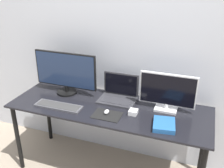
% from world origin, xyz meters
% --- Properties ---
extents(wall_back, '(7.00, 0.05, 2.50)m').
position_xyz_m(wall_back, '(0.00, 0.72, 1.25)').
color(wall_back, silver).
rests_on(wall_back, ground_plane).
extents(desk, '(1.86, 0.65, 0.75)m').
position_xyz_m(desk, '(0.00, 0.33, 0.67)').
color(desk, black).
rests_on(desk, ground_plane).
extents(monitor_left, '(0.66, 0.20, 0.43)m').
position_xyz_m(monitor_left, '(-0.51, 0.45, 0.98)').
color(monitor_left, black).
rests_on(monitor_left, desk).
extents(monitor_right, '(0.50, 0.14, 0.35)m').
position_xyz_m(monitor_right, '(0.51, 0.45, 0.93)').
color(monitor_right, silver).
rests_on(monitor_right, desk).
extents(laptop, '(0.35, 0.24, 0.25)m').
position_xyz_m(laptop, '(0.04, 0.50, 0.81)').
color(laptop, '#333338').
rests_on(laptop, desk).
extents(keyboard, '(0.45, 0.14, 0.02)m').
position_xyz_m(keyboard, '(-0.44, 0.16, 0.76)').
color(keyboard, '#4C4C51').
rests_on(keyboard, desk).
extents(mousepad, '(0.25, 0.18, 0.00)m').
position_xyz_m(mousepad, '(0.04, 0.17, 0.75)').
color(mousepad, black).
rests_on(mousepad, desk).
extents(mouse, '(0.04, 0.07, 0.03)m').
position_xyz_m(mouse, '(0.03, 0.20, 0.77)').
color(mouse, silver).
rests_on(mouse, mousepad).
extents(book, '(0.20, 0.24, 0.04)m').
position_xyz_m(book, '(0.54, 0.17, 0.77)').
color(book, '#235B9E').
rests_on(book, desk).
extents(power_brick, '(0.07, 0.08, 0.04)m').
position_xyz_m(power_brick, '(0.25, 0.28, 0.77)').
color(power_brick, white).
rests_on(power_brick, desk).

